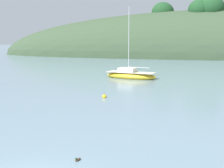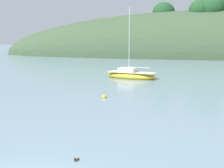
# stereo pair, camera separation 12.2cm
# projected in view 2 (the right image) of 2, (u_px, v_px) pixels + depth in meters

# --- Properties ---
(sailboat_orange_cutter) EXTENTS (8.14, 4.59, 10.66)m
(sailboat_orange_cutter) POSITION_uv_depth(u_px,v_px,m) (131.00, 75.00, 44.97)
(sailboat_orange_cutter) COLOR gold
(sailboat_orange_cutter) RESTS_ON ground
(mooring_buoy_channel) EXTENTS (0.44, 0.44, 0.54)m
(mooring_buoy_channel) POSITION_uv_depth(u_px,v_px,m) (104.00, 97.00, 30.74)
(mooring_buoy_channel) COLOR yellow
(mooring_buoy_channel) RESTS_ON ground
(duck_lead) EXTENTS (0.30, 0.41, 0.24)m
(duck_lead) POSITION_uv_depth(u_px,v_px,m) (76.00, 160.00, 15.18)
(duck_lead) COLOR #473828
(duck_lead) RESTS_ON ground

